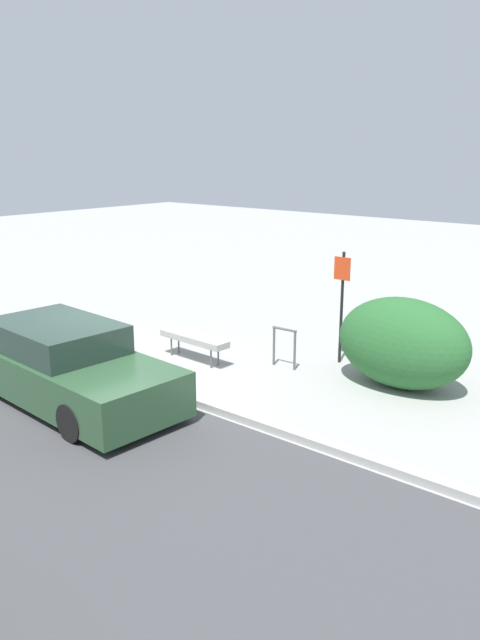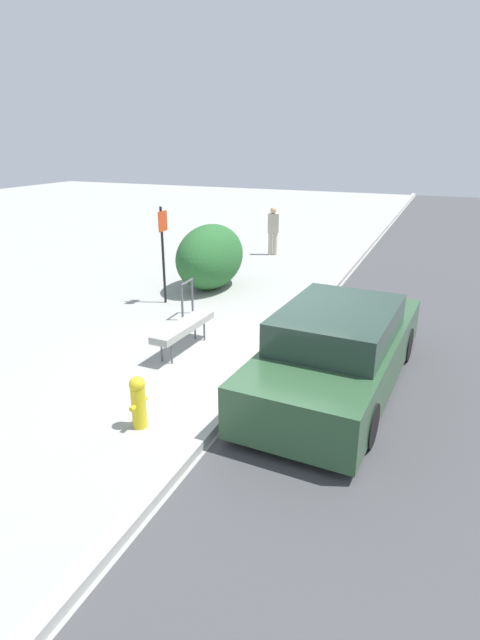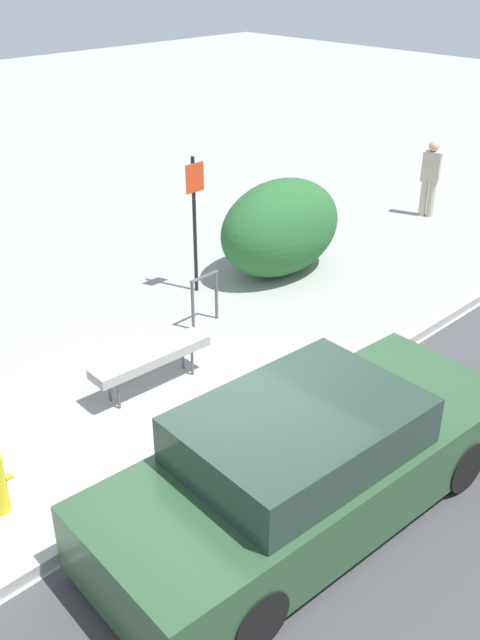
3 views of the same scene
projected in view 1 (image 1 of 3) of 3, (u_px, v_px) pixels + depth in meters
name	position (u px, v px, depth m)	size (l,w,h in m)	color
ground_plane	(127.00, 381.00, 11.86)	(60.00, 60.00, 0.00)	#9E9E99
curb	(127.00, 377.00, 11.85)	(60.00, 0.20, 0.13)	#A8A8A3
bench	(194.00, 339.00, 12.89)	(1.71, 0.45, 0.54)	#515156
bike_rack	(284.00, 344.00, 12.46)	(0.55, 0.07, 0.83)	#515156
sign_post	(342.00, 297.00, 12.53)	(0.36, 0.08, 2.30)	black
fire_hydrant	(89.00, 327.00, 13.96)	(0.36, 0.22, 0.77)	gold
shrub_hedge	(403.00, 343.00, 11.37)	(2.50, 1.54, 1.68)	#28602D
parked_car_near	(63.00, 365.00, 10.83)	(4.89, 2.05, 1.38)	black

